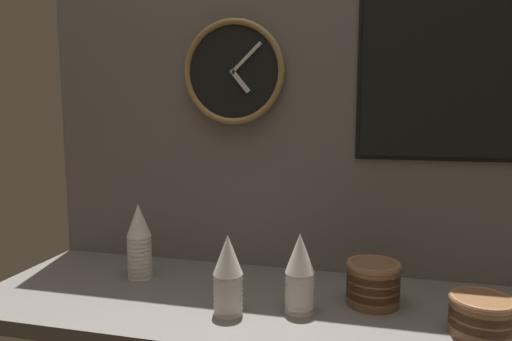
% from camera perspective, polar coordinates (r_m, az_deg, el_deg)
% --- Properties ---
extents(ground_plane, '(1.60, 0.56, 0.04)m').
position_cam_1_polar(ground_plane, '(1.28, 1.87, -16.56)').
color(ground_plane, slate).
extents(wall_tiled_back, '(1.60, 0.03, 1.05)m').
position_cam_1_polar(wall_tiled_back, '(1.43, 4.20, 8.41)').
color(wall_tiled_back, slate).
rests_on(wall_tiled_back, ground_plane).
extents(cup_stack_center_right, '(0.07, 0.07, 0.20)m').
position_cam_1_polar(cup_stack_center_right, '(1.17, 5.48, -12.60)').
color(cup_stack_center_right, white).
rests_on(cup_stack_center_right, ground_plane).
extents(cup_stack_center, '(0.07, 0.07, 0.20)m').
position_cam_1_polar(cup_stack_center, '(1.15, -3.52, -12.85)').
color(cup_stack_center, white).
rests_on(cup_stack_center, ground_plane).
extents(cup_stack_left, '(0.07, 0.07, 0.23)m').
position_cam_1_polar(cup_stack_left, '(1.43, -14.39, -8.51)').
color(cup_stack_left, white).
rests_on(cup_stack_left, ground_plane).
extents(bowl_stack_right, '(0.14, 0.14, 0.11)m').
position_cam_1_polar(bowl_stack_right, '(1.26, 14.42, -13.30)').
color(bowl_stack_right, brown).
rests_on(bowl_stack_right, ground_plane).
extents(bowl_stack_far_right, '(0.14, 0.14, 0.09)m').
position_cam_1_polar(bowl_stack_far_right, '(1.18, 26.34, -15.82)').
color(bowl_stack_far_right, brown).
rests_on(bowl_stack_far_right, ground_plane).
extents(wall_clock, '(0.32, 0.03, 0.32)m').
position_cam_1_polar(wall_clock, '(1.44, -2.83, 12.19)').
color(wall_clock, black).
extents(menu_board, '(0.48, 0.01, 0.57)m').
position_cam_1_polar(menu_board, '(1.41, 22.54, 12.75)').
color(menu_board, black).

